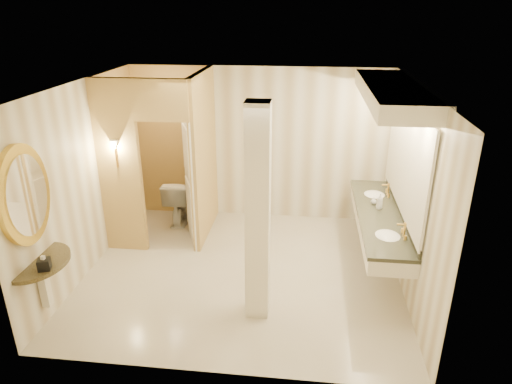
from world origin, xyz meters
TOP-DOWN VIEW (x-y plane):
  - floor at (0.00, 0.00)m, footprint 4.50×4.50m
  - ceiling at (0.00, 0.00)m, footprint 4.50×4.50m
  - wall_back at (0.00, 2.00)m, footprint 4.50×0.02m
  - wall_front at (0.00, -2.00)m, footprint 4.50×0.02m
  - wall_left at (-2.25, 0.00)m, footprint 0.02×4.00m
  - wall_right at (2.25, 0.00)m, footprint 0.02×4.00m
  - toilet_closet at (-1.12, 0.97)m, footprint 1.50×1.55m
  - wall_sconce at (-1.93, 0.43)m, footprint 0.14×0.14m
  - vanity at (1.98, 0.40)m, footprint 0.75×2.76m
  - console_shelf at (-2.21, -1.40)m, footprint 0.90×0.90m
  - pillar at (0.32, -0.90)m, footprint 0.28×0.28m
  - tissue_box at (-2.02, -1.57)m, footprint 0.17×0.17m
  - toilet at (-1.36, 1.57)m, footprint 0.48×0.81m
  - soap_bottle_a at (1.97, 0.72)m, footprint 0.06×0.06m
  - soap_bottle_b at (1.89, 0.71)m, footprint 0.10×0.10m
  - soap_bottle_c at (1.95, 0.55)m, footprint 0.12×0.12m

SIDE VIEW (x-z plane):
  - floor at x=0.00m, z-range 0.00..0.00m
  - toilet at x=-1.36m, z-range 0.00..0.81m
  - soap_bottle_b at x=1.89m, z-range 0.88..0.98m
  - soap_bottle_a at x=1.97m, z-range 0.88..1.00m
  - tissue_box at x=-2.02m, z-range 0.88..1.01m
  - soap_bottle_c at x=1.95m, z-range 0.88..1.11m
  - console_shelf at x=-2.21m, z-range 0.39..2.29m
  - wall_back at x=0.00m, z-range 0.00..2.70m
  - wall_front at x=0.00m, z-range 0.00..2.70m
  - wall_left at x=-2.25m, z-range 0.00..2.70m
  - wall_right at x=2.25m, z-range 0.00..2.70m
  - pillar at x=0.32m, z-range 0.00..2.70m
  - toilet_closet at x=-1.12m, z-range 0.04..2.74m
  - vanity at x=1.98m, z-range 0.58..2.67m
  - wall_sconce at x=-1.93m, z-range 1.52..1.94m
  - ceiling at x=0.00m, z-range 2.70..2.70m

